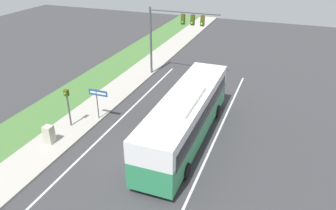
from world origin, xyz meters
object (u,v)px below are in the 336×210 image
(signal_gantry, at_px, (173,28))
(street_sign, at_px, (98,98))
(utility_cabinet, at_px, (49,134))
(pedestrian_signal, at_px, (68,102))
(bus, at_px, (186,114))

(signal_gantry, xyz_separation_m, street_sign, (-2.17, -9.79, -2.98))
(signal_gantry, relative_size, utility_cabinet, 5.47)
(street_sign, xyz_separation_m, utility_cabinet, (-1.32, -3.91, -1.05))
(signal_gantry, bearing_deg, pedestrian_signal, -107.17)
(bus, distance_m, pedestrian_signal, 8.18)
(street_sign, relative_size, utility_cabinet, 2.04)
(bus, height_order, signal_gantry, signal_gantry)
(street_sign, bearing_deg, utility_cabinet, -108.60)
(bus, xyz_separation_m, utility_cabinet, (-8.03, -3.64, -1.16))
(pedestrian_signal, distance_m, utility_cabinet, 2.62)
(pedestrian_signal, bearing_deg, signal_gantry, 72.83)
(bus, height_order, pedestrian_signal, bus)
(bus, bearing_deg, pedestrian_signal, -170.56)
(pedestrian_signal, distance_m, street_sign, 2.12)
(pedestrian_signal, bearing_deg, street_sign, 50.00)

